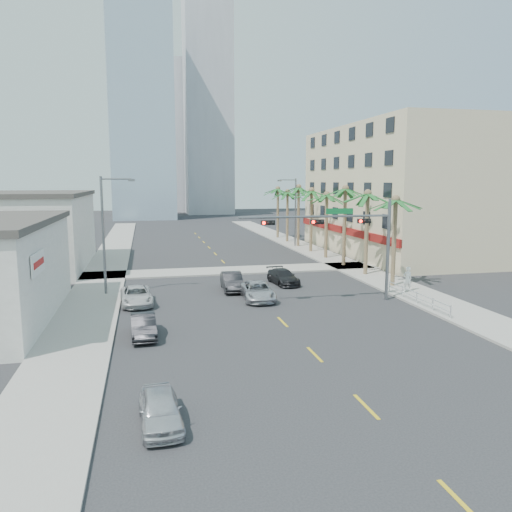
{
  "coord_description": "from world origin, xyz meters",
  "views": [
    {
      "loc": [
        -8.11,
        -24.8,
        8.62
      ],
      "look_at": [
        -0.69,
        8.49,
        3.5
      ],
      "focal_mm": 35.0,
      "sensor_mm": 36.0,
      "label": 1
    }
  ],
  "objects_px": {
    "car_parked_far": "(136,296)",
    "pedestrian": "(407,279)",
    "traffic_signal_mast": "(347,232)",
    "car_lane_right": "(283,277)",
    "car_parked_near": "(160,409)",
    "car_lane_center": "(258,291)",
    "car_parked_mid": "(143,326)",
    "car_lane_left": "(232,282)"
  },
  "relations": [
    {
      "from": "car_parked_far",
      "to": "pedestrian",
      "type": "distance_m",
      "value": 20.51
    },
    {
      "from": "traffic_signal_mast",
      "to": "car_lane_right",
      "type": "distance_m",
      "value": 8.82
    },
    {
      "from": "car_parked_near",
      "to": "pedestrian",
      "type": "bearing_deg",
      "value": 38.98
    },
    {
      "from": "car_parked_far",
      "to": "car_parked_near",
      "type": "bearing_deg",
      "value": -90.72
    },
    {
      "from": "car_parked_far",
      "to": "car_lane_center",
      "type": "bearing_deg",
      "value": -7.21
    },
    {
      "from": "car_parked_mid",
      "to": "car_parked_far",
      "type": "relative_size",
      "value": 0.84
    },
    {
      "from": "car_parked_near",
      "to": "car_lane_left",
      "type": "distance_m",
      "value": 22.31
    },
    {
      "from": "traffic_signal_mast",
      "to": "car_parked_near",
      "type": "height_order",
      "value": "traffic_signal_mast"
    },
    {
      "from": "pedestrian",
      "to": "car_parked_far",
      "type": "bearing_deg",
      "value": -0.73
    },
    {
      "from": "traffic_signal_mast",
      "to": "car_lane_left",
      "type": "bearing_deg",
      "value": 142.04
    },
    {
      "from": "car_parked_far",
      "to": "car_parked_mid",
      "type": "bearing_deg",
      "value": -90.5
    },
    {
      "from": "traffic_signal_mast",
      "to": "car_lane_center",
      "type": "xyz_separation_m",
      "value": [
        -6.0,
        2.08,
        -4.4
      ]
    },
    {
      "from": "car_parked_far",
      "to": "car_lane_center",
      "type": "distance_m",
      "value": 8.67
    },
    {
      "from": "traffic_signal_mast",
      "to": "car_lane_right",
      "type": "relative_size",
      "value": 2.58
    },
    {
      "from": "car_parked_mid",
      "to": "car_parked_far",
      "type": "distance_m",
      "value": 7.71
    },
    {
      "from": "car_lane_right",
      "to": "pedestrian",
      "type": "xyz_separation_m",
      "value": [
        8.48,
        -5.42,
        0.5
      ]
    },
    {
      "from": "car_lane_center",
      "to": "pedestrian",
      "type": "relative_size",
      "value": 2.44
    },
    {
      "from": "traffic_signal_mast",
      "to": "car_parked_mid",
      "type": "distance_m",
      "value": 15.72
    },
    {
      "from": "traffic_signal_mast",
      "to": "car_parked_far",
      "type": "bearing_deg",
      "value": 170.13
    },
    {
      "from": "car_lane_left",
      "to": "car_lane_center",
      "type": "height_order",
      "value": "car_lane_left"
    },
    {
      "from": "car_parked_mid",
      "to": "car_lane_right",
      "type": "bearing_deg",
      "value": 44.29
    },
    {
      "from": "car_parked_near",
      "to": "car_lane_left",
      "type": "height_order",
      "value": "car_lane_left"
    },
    {
      "from": "car_lane_right",
      "to": "pedestrian",
      "type": "distance_m",
      "value": 10.07
    },
    {
      "from": "car_parked_near",
      "to": "pedestrian",
      "type": "relative_size",
      "value": 1.85
    },
    {
      "from": "pedestrian",
      "to": "car_parked_near",
      "type": "bearing_deg",
      "value": 43.52
    },
    {
      "from": "car_lane_center",
      "to": "car_parked_far",
      "type": "bearing_deg",
      "value": -179.63
    },
    {
      "from": "car_parked_near",
      "to": "car_lane_left",
      "type": "relative_size",
      "value": 0.83
    },
    {
      "from": "car_parked_mid",
      "to": "car_lane_center",
      "type": "xyz_separation_m",
      "value": [
        8.17,
        7.22,
        0.03
      ]
    },
    {
      "from": "traffic_signal_mast",
      "to": "car_parked_near",
      "type": "distance_m",
      "value": 21.25
    },
    {
      "from": "car_lane_left",
      "to": "car_lane_right",
      "type": "bearing_deg",
      "value": 20.49
    },
    {
      "from": "car_parked_mid",
      "to": "pedestrian",
      "type": "height_order",
      "value": "pedestrian"
    },
    {
      "from": "car_parked_mid",
      "to": "pedestrian",
      "type": "relative_size",
      "value": 1.97
    },
    {
      "from": "car_parked_near",
      "to": "car_lane_center",
      "type": "distance_m",
      "value": 19.35
    },
    {
      "from": "car_parked_mid",
      "to": "car_lane_center",
      "type": "height_order",
      "value": "car_lane_center"
    },
    {
      "from": "traffic_signal_mast",
      "to": "car_lane_left",
      "type": "height_order",
      "value": "traffic_signal_mast"
    },
    {
      "from": "car_parked_far",
      "to": "car_lane_right",
      "type": "bearing_deg",
      "value": 16.86
    },
    {
      "from": "car_parked_near",
      "to": "car_lane_right",
      "type": "relative_size",
      "value": 0.83
    },
    {
      "from": "traffic_signal_mast",
      "to": "car_parked_mid",
      "type": "height_order",
      "value": "traffic_signal_mast"
    },
    {
      "from": "car_lane_left",
      "to": "car_parked_near",
      "type": "bearing_deg",
      "value": -103.42
    },
    {
      "from": "car_parked_far",
      "to": "car_lane_center",
      "type": "xyz_separation_m",
      "value": [
        8.65,
        -0.47,
        0.02
      ]
    },
    {
      "from": "car_lane_right",
      "to": "pedestrian",
      "type": "height_order",
      "value": "pedestrian"
    },
    {
      "from": "car_parked_far",
      "to": "car_lane_left",
      "type": "distance_m",
      "value": 8.01
    }
  ]
}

